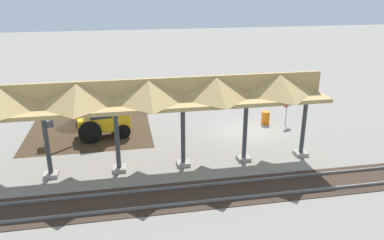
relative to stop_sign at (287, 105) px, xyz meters
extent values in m
plane|color=gray|center=(2.87, 0.57, -1.44)|extent=(120.00, 120.00, 0.00)
cube|color=#42301E|center=(13.39, -1.22, -1.43)|extent=(8.02, 7.00, 0.01)
cube|color=#9E998E|center=(1.18, 4.80, -1.34)|extent=(0.70, 0.70, 0.20)
cylinder|color=#383D42|center=(1.18, 4.80, 0.36)|extent=(0.24, 0.24, 3.60)
cube|color=#9E998E|center=(4.61, 4.80, -1.34)|extent=(0.70, 0.70, 0.20)
cylinder|color=#383D42|center=(4.61, 4.80, 0.36)|extent=(0.24, 0.24, 3.60)
cube|color=#9E998E|center=(8.05, 4.80, -1.34)|extent=(0.70, 0.70, 0.20)
cylinder|color=#383D42|center=(8.05, 4.80, 0.36)|extent=(0.24, 0.24, 3.60)
cube|color=#9E998E|center=(11.48, 4.80, -1.34)|extent=(0.70, 0.70, 0.20)
cylinder|color=#383D42|center=(11.48, 4.80, 0.36)|extent=(0.24, 0.24, 3.60)
cube|color=#9E998E|center=(14.91, 4.80, -1.34)|extent=(0.70, 0.70, 0.20)
cylinder|color=#383D42|center=(14.91, 4.80, 0.36)|extent=(0.24, 0.24, 3.60)
cube|color=tan|center=(9.76, 4.80, 2.26)|extent=(18.37, 3.20, 0.20)
cube|color=tan|center=(9.76, 4.80, 2.91)|extent=(18.37, 0.20, 1.10)
pyramid|color=tan|center=(2.89, 4.80, 2.91)|extent=(3.09, 3.20, 1.10)
pyramid|color=tan|center=(6.33, 4.80, 2.91)|extent=(3.09, 3.20, 1.10)
pyramid|color=tan|center=(9.76, 4.80, 2.91)|extent=(3.09, 3.20, 1.10)
pyramid|color=tan|center=(13.20, 4.80, 2.91)|extent=(3.09, 3.20, 1.10)
pyramid|color=tan|center=(16.63, 4.80, 2.91)|extent=(3.09, 3.20, 1.10)
cube|color=slate|center=(2.87, 7.28, -1.36)|extent=(60.00, 0.08, 0.15)
cube|color=slate|center=(2.87, 8.71, -1.36)|extent=(60.00, 0.08, 0.15)
cube|color=#38281E|center=(2.87, 7.99, -1.42)|extent=(60.00, 2.58, 0.03)
cylinder|color=gray|center=(0.00, 0.00, -0.52)|extent=(0.06, 0.06, 1.83)
cylinder|color=red|center=(0.00, 0.00, 0.20)|extent=(0.70, 0.35, 0.76)
cube|color=#EAB214|center=(12.38, -0.08, -0.47)|extent=(3.38, 1.85, 0.90)
cube|color=#1E262D|center=(12.57, -0.04, 0.68)|extent=(1.49, 1.38, 1.40)
cube|color=#EAB214|center=(11.37, -0.26, 0.23)|extent=(1.33, 1.28, 0.50)
cylinder|color=black|center=(13.45, -0.61, -0.74)|extent=(1.43, 0.55, 1.40)
cylinder|color=black|center=(13.19, 0.80, -0.74)|extent=(1.43, 0.55, 1.40)
cylinder|color=black|center=(11.42, -0.91, -0.99)|extent=(0.94, 0.46, 0.90)
cylinder|color=black|center=(11.19, 0.37, -0.99)|extent=(0.94, 0.46, 0.90)
cylinder|color=#EAB214|center=(14.40, 0.29, 0.64)|extent=(1.08, 0.37, 1.41)
cylinder|color=#EAB214|center=(15.23, 0.44, 0.63)|extent=(0.92, 0.32, 1.41)
cube|color=#47474C|center=(15.61, 0.51, -0.03)|extent=(0.73, 0.89, 0.40)
cone|color=#42301E|center=(14.40, -2.36, -1.44)|extent=(5.58, 5.58, 1.43)
cylinder|color=orange|center=(1.33, -0.40, -0.99)|extent=(0.56, 0.56, 0.90)
camera|label=1|loc=(10.97, 22.89, 7.87)|focal=35.00mm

